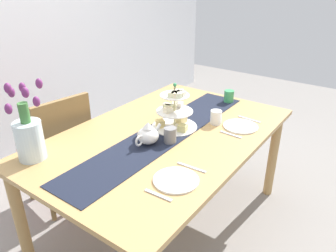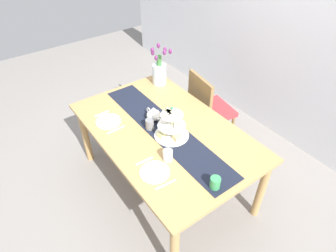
{
  "view_description": "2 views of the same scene",
  "coord_description": "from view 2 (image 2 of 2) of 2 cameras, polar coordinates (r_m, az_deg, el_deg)",
  "views": [
    {
      "loc": [
        -1.49,
        -1.1,
        1.68
      ],
      "look_at": [
        -0.07,
        -0.08,
        0.84
      ],
      "focal_mm": 34.75,
      "sensor_mm": 36.0,
      "label": 1
    },
    {
      "loc": [
        1.62,
        -1.14,
        2.41
      ],
      "look_at": [
        0.03,
        0.02,
        0.79
      ],
      "focal_mm": 31.08,
      "sensor_mm": 36.0,
      "label": 2
    }
  ],
  "objects": [
    {
      "name": "dining_table",
      "position": [
        2.64,
        -0.71,
        -2.09
      ],
      "size": [
        1.73,
        1.1,
        0.74
      ],
      "color": "tan",
      "rests_on": "ground_plane"
    },
    {
      "name": "chair_left",
      "position": [
        3.29,
        7.75,
        3.68
      ],
      "size": [
        0.48,
        0.48,
        0.91
      ],
      "color": "olive",
      "rests_on": "ground_plane"
    },
    {
      "name": "mug_orange",
      "position": [
        2.12,
        9.23,
        -10.95
      ],
      "size": [
        0.08,
        0.08,
        0.09
      ],
      "primitive_type": "cylinder",
      "color": "#389356",
      "rests_on": "dining_table"
    },
    {
      "name": "dinner_plate_right",
      "position": [
        2.22,
        -2.64,
        -9.01
      ],
      "size": [
        0.23,
        0.23,
        0.01
      ],
      "primitive_type": "cylinder",
      "color": "white",
      "rests_on": "dining_table"
    },
    {
      "name": "mug_grey",
      "position": [
        2.56,
        -3.59,
        0.36
      ],
      "size": [
        0.08,
        0.08,
        0.09
      ],
      "primitive_type": "cylinder",
      "color": "slate",
      "rests_on": "table_runner"
    },
    {
      "name": "room_wall_rear",
      "position": [
        3.41,
        23.59,
        17.38
      ],
      "size": [
        6.0,
        0.08,
        2.6
      ],
      "primitive_type": "cube",
      "color": "silver",
      "rests_on": "ground_plane"
    },
    {
      "name": "dinner_plate_left",
      "position": [
        2.72,
        -11.6,
        0.91
      ],
      "size": [
        0.23,
        0.23,
        0.01
      ],
      "primitive_type": "cylinder",
      "color": "white",
      "rests_on": "dining_table"
    },
    {
      "name": "knife_right",
      "position": [
        2.14,
        -0.43,
        -11.4
      ],
      "size": [
        0.03,
        0.17,
        0.01
      ],
      "primitive_type": "cube",
      "rotation": [
        0.0,
        0.0,
        -0.09
      ],
      "color": "silver",
      "rests_on": "dining_table"
    },
    {
      "name": "teapot",
      "position": [
        2.66,
        -2.85,
        2.25
      ],
      "size": [
        0.24,
        0.13,
        0.14
      ],
      "color": "white",
      "rests_on": "table_runner"
    },
    {
      "name": "tulip_vase",
      "position": [
        3.16,
        -1.7,
        10.61
      ],
      "size": [
        0.23,
        0.2,
        0.44
      ],
      "color": "silver",
      "rests_on": "dining_table"
    },
    {
      "name": "fork_left",
      "position": [
        2.83,
        -12.92,
        2.35
      ],
      "size": [
        0.02,
        0.15,
        0.01
      ],
      "primitive_type": "cube",
      "rotation": [
        0.0,
        0.0,
        0.04
      ],
      "color": "silver",
      "rests_on": "dining_table"
    },
    {
      "name": "table_runner",
      "position": [
        2.59,
        -0.69,
        -0.58
      ],
      "size": [
        1.63,
        0.3,
        0.0
      ],
      "primitive_type": "cube",
      "color": "black",
      "rests_on": "dining_table"
    },
    {
      "name": "fork_right",
      "position": [
        2.31,
        -4.66,
        -6.84
      ],
      "size": [
        0.02,
        0.15,
        0.01
      ],
      "primitive_type": "cube",
      "rotation": [
        0.0,
        0.0,
        -0.05
      ],
      "color": "silver",
      "rests_on": "dining_table"
    },
    {
      "name": "mug_white_text",
      "position": [
        2.28,
        -0.04,
        -5.76
      ],
      "size": [
        0.08,
        0.08,
        0.09
      ],
      "primitive_type": "cylinder",
      "color": "white",
      "rests_on": "dining_table"
    },
    {
      "name": "knife_left",
      "position": [
        2.62,
        -10.17,
        -0.72
      ],
      "size": [
        0.02,
        0.17,
        0.01
      ],
      "primitive_type": "cube",
      "rotation": [
        0.0,
        0.0,
        0.05
      ],
      "color": "silver",
      "rests_on": "dining_table"
    },
    {
      "name": "tiered_cake_stand",
      "position": [
        2.45,
        0.76,
        -0.04
      ],
      "size": [
        0.3,
        0.3,
        0.3
      ],
      "color": "beige",
      "rests_on": "table_runner"
    },
    {
      "name": "ground_plane",
      "position": [
        3.12,
        -0.61,
        -11.13
      ],
      "size": [
        8.0,
        8.0,
        0.0
      ],
      "primitive_type": "plane",
      "color": "gray"
    }
  ]
}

